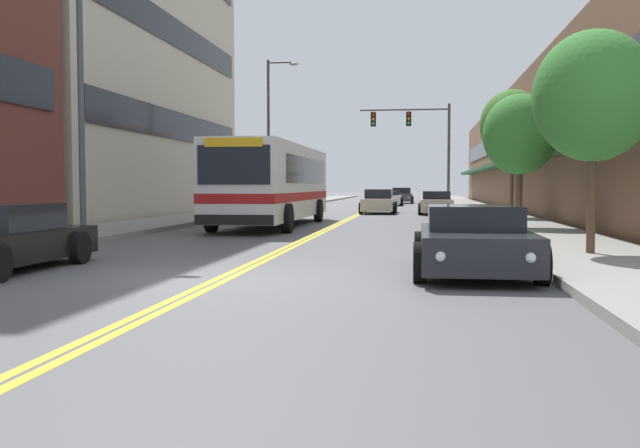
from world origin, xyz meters
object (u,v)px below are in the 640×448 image
at_px(car_champagne_moving_second, 379,202).
at_px(fire_hydrant, 509,220).
at_px(car_charcoal_parked_right_foreground, 474,241).
at_px(street_lamp_left_far, 272,125).
at_px(traffic_signal_mast, 419,135).
at_px(car_beige_parked_right_mid, 436,203).
at_px(street_lamp_left_near, 91,38).
at_px(street_tree_right_mid, 520,135).
at_px(city_bus, 274,181).
at_px(car_slate_blue_parked_left_mid, 281,203).
at_px(car_white_moving_third, 390,198).
at_px(street_tree_right_near, 594,96).
at_px(car_dark_grey_moving_lead, 402,196).
at_px(street_tree_right_far, 512,125).

relative_size(car_champagne_moving_second, fire_hydrant, 5.32).
xyz_separation_m(car_charcoal_parked_right_foreground, street_lamp_left_far, (-9.41, 27.20, 4.52)).
bearing_deg(street_lamp_left_far, traffic_signal_mast, 37.47).
relative_size(car_charcoal_parked_right_foreground, fire_hydrant, 5.37).
xyz_separation_m(car_beige_parked_right_mid, street_lamp_left_near, (-9.29, -22.88, 4.77)).
xyz_separation_m(street_lamp_left_far, street_tree_right_mid, (11.85, -14.93, -1.75)).
relative_size(traffic_signal_mast, street_lamp_left_near, 0.75).
bearing_deg(street_tree_right_mid, city_bus, 165.18).
distance_m(car_slate_blue_parked_left_mid, street_lamp_left_far, 4.82).
relative_size(car_slate_blue_parked_left_mid, car_beige_parked_right_mid, 1.01).
distance_m(car_white_moving_third, street_tree_right_near, 42.35).
xyz_separation_m(car_beige_parked_right_mid, street_lamp_left_far, (-9.36, 0.11, 4.50)).
relative_size(car_beige_parked_right_mid, street_lamp_left_far, 0.51).
distance_m(car_white_moving_third, street_lamp_left_near, 40.94).
bearing_deg(city_bus, car_slate_blue_parked_left_mid, 99.67).
relative_size(city_bus, car_slate_blue_parked_left_mid, 2.70).
distance_m(traffic_signal_mast, fire_hydrant, 25.94).
bearing_deg(fire_hydrant, street_lamp_left_far, 120.10).
height_order(street_tree_right_near, street_tree_right_mid, street_tree_right_near).
relative_size(car_dark_grey_moving_lead, fire_hydrant, 5.44).
xyz_separation_m(car_slate_blue_parked_left_mid, street_lamp_left_far, (-0.83, 1.62, 4.46)).
relative_size(car_slate_blue_parked_left_mid, traffic_signal_mast, 0.67).
distance_m(car_slate_blue_parked_left_mid, car_dark_grey_moving_lead, 27.07).
distance_m(street_lamp_left_far, street_tree_right_near, 27.43).
height_order(street_tree_right_mid, street_tree_right_far, street_tree_right_far).
height_order(car_dark_grey_moving_lead, fire_hydrant, car_dark_grey_moving_lead).
bearing_deg(car_white_moving_third, city_bus, -96.45).
relative_size(street_lamp_left_near, fire_hydrant, 10.79).
bearing_deg(street_lamp_left_near, street_tree_right_near, -7.61).
xyz_separation_m(car_charcoal_parked_right_foreground, street_lamp_left_near, (-9.33, 4.21, 4.79)).
xyz_separation_m(car_white_moving_third, street_lamp_left_near, (-5.97, -40.22, 4.79)).
relative_size(traffic_signal_mast, fire_hydrant, 8.08).
bearing_deg(car_dark_grey_moving_lead, street_tree_right_near, -83.97).
xyz_separation_m(car_charcoal_parked_right_foreground, car_champagne_moving_second, (-3.31, 27.86, 0.05)).
bearing_deg(car_champagne_moving_second, car_beige_parked_right_mid, -13.26).
height_order(street_lamp_left_near, street_tree_right_mid, street_lamp_left_near).
relative_size(street_tree_right_near, street_tree_right_mid, 1.02).
relative_size(street_tree_right_near, fire_hydrant, 5.54).
distance_m(car_charcoal_parked_right_foreground, car_white_moving_third, 44.56).
xyz_separation_m(car_beige_parked_right_mid, street_tree_right_far, (3.27, -6.56, 3.76)).
distance_m(car_dark_grey_moving_lead, traffic_signal_mast, 18.90).
height_order(car_beige_parked_right_mid, street_tree_right_far, street_tree_right_far).
height_order(traffic_signal_mast, fire_hydrant, traffic_signal_mast).
bearing_deg(street_tree_right_far, car_beige_parked_right_mid, 116.46).
bearing_deg(city_bus, car_dark_grey_moving_lead, 83.65).
bearing_deg(car_beige_parked_right_mid, street_tree_right_near, -83.74).
bearing_deg(street_tree_right_mid, car_slate_blue_parked_left_mid, 129.62).
height_order(car_champagne_moving_second, street_tree_right_mid, street_tree_right_mid).
xyz_separation_m(car_champagne_moving_second, street_lamp_left_far, (-6.10, -0.65, 4.46)).
xyz_separation_m(city_bus, fire_hydrant, (8.35, -6.52, -1.19)).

